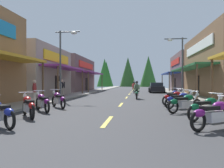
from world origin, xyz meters
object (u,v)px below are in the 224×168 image
object	(u,v)px
motorcycle_parked_left_3	(42,102)
rider_cruising_lead	(137,91)
streetlamp_left	(64,54)
motorcycle_parked_right_4	(174,98)
pedestrian_by_shop	(59,88)
motorcycle_parked_right_0	(215,114)
motorcycle_parked_left_2	(28,106)
pedestrian_strolling	(34,91)
motorcycle_parked_right_3	(180,100)
motorcycle_parked_right_2	(185,103)
motorcycle_parked_right_5	(173,96)
pedestrian_waiting	(62,87)
parked_car_curbside	(156,88)
rider_cruising_trailing	(134,88)
streetlamp_right	(179,58)
motorcycle_parked_right_1	(207,108)
motorcycle_parked_left_4	(58,99)

from	to	relation	value
motorcycle_parked_left_3	rider_cruising_lead	xyz separation A→B (m)	(4.54, 8.85, 0.17)
streetlamp_left	motorcycle_parked_right_4	distance (m)	9.30
pedestrian_by_shop	motorcycle_parked_left_3	bearing A→B (deg)	-140.75
motorcycle_parked_right_0	motorcycle_parked_left_2	world-z (taller)	same
motorcycle_parked_right_4	pedestrian_strolling	xyz separation A→B (m)	(-8.82, -0.94, 0.43)
motorcycle_parked_right_3	rider_cruising_lead	bearing A→B (deg)	79.85
motorcycle_parked_right_2	motorcycle_parked_right_5	xyz separation A→B (m)	(0.24, 5.22, 0.00)
pedestrian_waiting	parked_car_curbside	xyz separation A→B (m)	(9.60, 11.16, -0.31)
rider_cruising_trailing	pedestrian_waiting	bearing A→B (deg)	143.47
motorcycle_parked_left_2	pedestrian_by_shop	distance (m)	11.49
pedestrian_strolling	parked_car_curbside	size ratio (longest dim) A/B	0.37
streetlamp_right	pedestrian_strolling	world-z (taller)	streetlamp_right
streetlamp_right	motorcycle_parked_right_1	world-z (taller)	streetlamp_right
motorcycle_parked_right_3	motorcycle_parked_left_2	bearing A→B (deg)	179.74
rider_cruising_lead	pedestrian_waiting	distance (m)	7.07
streetlamp_right	pedestrian_strolling	size ratio (longest dim) A/B	3.49
motorcycle_parked_left_3	parked_car_curbside	distance (m)	22.06
streetlamp_right	rider_cruising_lead	size ratio (longest dim) A/B	2.61
streetlamp_left	streetlamp_right	xyz separation A→B (m)	(9.66, 3.91, -0.00)
motorcycle_parked_right_2	motorcycle_parked_left_4	size ratio (longest dim) A/B	1.08
motorcycle_parked_left_3	rider_cruising_lead	distance (m)	9.95
motorcycle_parked_right_3	rider_cruising_trailing	bearing A→B (deg)	69.71
motorcycle_parked_right_3	pedestrian_waiting	bearing A→B (deg)	111.12
motorcycle_parked_right_0	pedestrian_by_shop	distance (m)	15.93
motorcycle_parked_right_2	motorcycle_parked_right_5	size ratio (longest dim) A/B	1.04
motorcycle_parked_right_0	rider_cruising_lead	distance (m)	12.43
motorcycle_parked_right_1	rider_cruising_lead	world-z (taller)	rider_cruising_lead
streetlamp_right	pedestrian_by_shop	size ratio (longest dim) A/B	3.63
rider_cruising_lead	streetlamp_right	bearing A→B (deg)	-62.99
motorcycle_parked_right_2	pedestrian_by_shop	xyz separation A→B (m)	(-9.50, 8.93, 0.39)
streetlamp_left	motorcycle_parked_right_3	size ratio (longest dim) A/B	2.94
motorcycle_parked_right_1	pedestrian_waiting	bearing A→B (deg)	94.90
pedestrian_strolling	motorcycle_parked_right_4	bearing A→B (deg)	-8.05
motorcycle_parked_right_0	pedestrian_strolling	distance (m)	10.91
motorcycle_parked_right_3	rider_cruising_lead	xyz separation A→B (m)	(-2.44, 6.75, 0.17)
streetlamp_left	motorcycle_parked_right_3	xyz separation A→B (m)	(8.24, -4.76, -3.20)
motorcycle_parked_right_0	motorcycle_parked_left_3	distance (m)	7.79
motorcycle_parked_right_2	motorcycle_parked_left_2	world-z (taller)	same
streetlamp_right	motorcycle_parked_right_3	xyz separation A→B (m)	(-1.42, -8.67, -3.20)
motorcycle_parked_right_2	pedestrian_strolling	distance (m)	9.14
motorcycle_parked_right_5	rider_cruising_lead	size ratio (longest dim) A/B	0.84
motorcycle_parked_right_1	motorcycle_parked_left_3	distance (m)	7.49
motorcycle_parked_right_1	motorcycle_parked_right_2	world-z (taller)	same
motorcycle_parked_right_3	motorcycle_parked_right_5	bearing A→B (deg)	57.40
motorcycle_parked_right_3	rider_cruising_lead	distance (m)	7.18
pedestrian_by_shop	pedestrian_waiting	world-z (taller)	pedestrian_waiting
motorcycle_parked_right_4	pedestrian_strolling	world-z (taller)	pedestrian_strolling
motorcycle_parked_right_0	rider_cruising_trailing	distance (m)	22.57
streetlamp_left	streetlamp_right	world-z (taller)	streetlamp_left
motorcycle_parked_right_4	parked_car_curbside	bearing A→B (deg)	51.78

